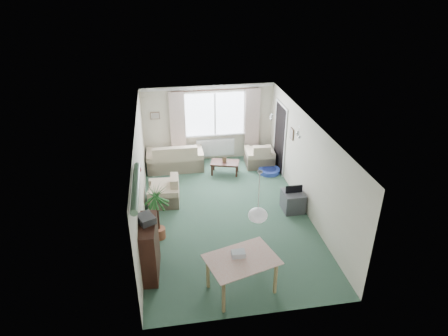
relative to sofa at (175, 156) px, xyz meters
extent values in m
plane|color=#2E4D3C|center=(1.10, -2.75, -0.42)|extent=(6.50, 6.50, 0.00)
cube|color=white|center=(1.30, 0.48, 1.08)|extent=(1.80, 0.03, 1.30)
cube|color=black|center=(1.30, 0.40, 1.85)|extent=(2.60, 0.03, 0.03)
cube|color=beige|center=(0.15, 0.38, 0.85)|extent=(0.45, 0.08, 2.00)
cube|color=beige|center=(2.45, 0.38, 0.85)|extent=(0.45, 0.08, 2.00)
cube|color=white|center=(1.30, 0.44, -0.02)|extent=(1.20, 0.10, 0.55)
cube|color=black|center=(3.08, -0.55, 0.58)|extent=(0.03, 0.95, 2.00)
sphere|color=white|center=(1.30, -5.05, 1.06)|extent=(0.36, 0.36, 0.36)
cylinder|color=#196626|center=(-0.82, -5.05, 1.86)|extent=(1.60, 1.60, 0.12)
sphere|color=silver|center=(2.40, -1.85, 1.80)|extent=(0.20, 0.20, 0.20)
sphere|color=silver|center=(2.70, -3.05, 1.80)|extent=(0.20, 0.20, 0.20)
cube|color=brown|center=(-0.50, 0.48, 1.13)|extent=(0.28, 0.03, 0.22)
cube|color=brown|center=(3.08, -1.55, 1.13)|extent=(0.03, 0.24, 0.30)
cube|color=tan|center=(0.00, 0.00, 0.00)|extent=(1.68, 0.89, 0.84)
cube|color=beige|center=(2.58, -0.20, -0.04)|extent=(0.89, 0.85, 0.75)
cube|color=#CAB098|center=(-0.40, -1.92, -0.05)|extent=(0.84, 0.88, 0.74)
cube|color=black|center=(1.43, -0.58, -0.23)|extent=(0.92, 0.66, 0.37)
cube|color=brown|center=(1.42, -0.58, 0.03)|extent=(0.12, 0.06, 0.16)
cube|color=black|center=(-0.74, -4.57, 0.17)|extent=(0.39, 0.99, 1.18)
cube|color=#353439|center=(-0.75, -4.50, 0.83)|extent=(0.40, 0.44, 0.14)
cylinder|color=#1C5326|center=(-0.55, -3.44, 0.26)|extent=(0.75, 0.75, 1.36)
cube|color=tan|center=(0.95, -5.35, -0.05)|extent=(1.35, 1.09, 0.74)
cube|color=#B2B2BD|center=(0.90, -5.26, 0.38)|extent=(0.25, 0.18, 0.12)
cube|color=#343539|center=(2.80, -2.81, -0.16)|extent=(0.51, 0.56, 0.51)
cylinder|color=#214A99|center=(2.75, -0.76, -0.35)|extent=(0.74, 0.74, 0.13)
camera|label=1|loc=(-0.30, -10.97, 5.18)|focal=32.00mm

